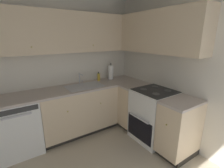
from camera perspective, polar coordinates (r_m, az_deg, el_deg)
wall_back at (r=3.08m, az=-22.03°, el=5.45°), size 3.50×0.05×2.48m
wall_right at (r=2.76m, az=24.88°, el=3.99°), size 0.05×3.21×2.48m
dishwasher at (r=2.97m, az=-29.99°, el=-12.67°), size 0.60×0.63×0.85m
lower_cabinets_back at (r=3.14m, az=-11.65°, el=-9.06°), size 1.37×0.62×0.85m
countertop_back at (r=2.98m, az=-12.15°, el=-1.39°), size 2.57×0.60×0.03m
lower_cabinets_right at (r=2.91m, az=15.42°, el=-11.47°), size 0.62×1.34×0.85m
countertop_right at (r=2.74m, az=16.07°, el=-3.26°), size 0.60×1.34×0.03m
oven_range at (r=2.96m, az=14.33°, el=-10.38°), size 0.68×0.62×1.04m
upper_cabinets_back at (r=2.92m, az=-17.40°, el=16.88°), size 2.25×0.34×0.66m
upper_cabinets_right at (r=2.94m, az=13.78°, el=17.13°), size 0.32×1.89×0.66m
sink at (r=3.01m, az=-9.51°, el=-1.52°), size 0.66×0.40×0.10m
faucet at (r=3.15m, az=-11.13°, el=2.28°), size 0.07×0.16×0.20m
soap_bottle at (r=3.33m, az=-4.71°, el=2.51°), size 0.06×0.06×0.18m
paper_towel_roll at (r=3.44m, az=-0.40°, el=4.20°), size 0.11×0.11×0.35m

